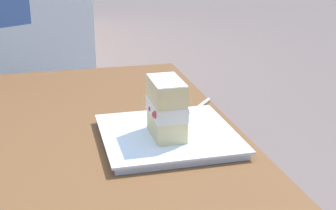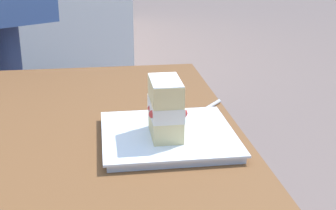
% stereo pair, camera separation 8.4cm
% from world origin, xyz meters
% --- Properties ---
extents(dessert_plate, '(0.23, 0.23, 0.02)m').
position_xyz_m(dessert_plate, '(0.03, -0.31, 0.78)').
color(dessert_plate, white).
rests_on(dessert_plate, patio_table).
extents(cake_slice, '(0.09, 0.07, 0.10)m').
position_xyz_m(cake_slice, '(0.02, -0.30, 0.84)').
color(cake_slice, '#EAD18C').
rests_on(cake_slice, dessert_plate).
extents(dessert_fork, '(0.14, 0.12, 0.01)m').
position_xyz_m(dessert_fork, '(0.14, -0.38, 0.77)').
color(dessert_fork, silver).
rests_on(dessert_fork, patio_table).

